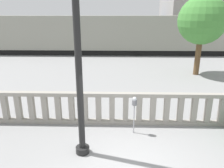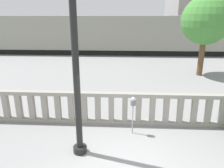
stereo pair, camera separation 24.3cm
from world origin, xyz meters
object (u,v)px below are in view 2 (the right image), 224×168
lamppost (75,58)px  tree_left (206,21)px  parking_meter (133,104)px  train_far (149,29)px  train_near (99,34)px

lamppost → tree_left: bearing=54.8°
lamppost → parking_meter: (1.63, 1.21, -1.83)m
lamppost → train_far: bearing=80.3°
train_near → train_far: size_ratio=1.15×
lamppost → train_far: lamppost is taller
lamppost → train_near: size_ratio=0.19×
parking_meter → tree_left: size_ratio=0.26×
parking_meter → tree_left: 9.70m
parking_meter → train_near: train_near is taller
parking_meter → tree_left: (4.87, 8.00, 2.51)m
tree_left → train_far: bearing=94.1°
parking_meter → train_near: 16.46m
lamppost → tree_left: (6.50, 9.21, 0.68)m
train_near → train_far: bearing=62.1°
train_near → lamppost: bearing=-85.6°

